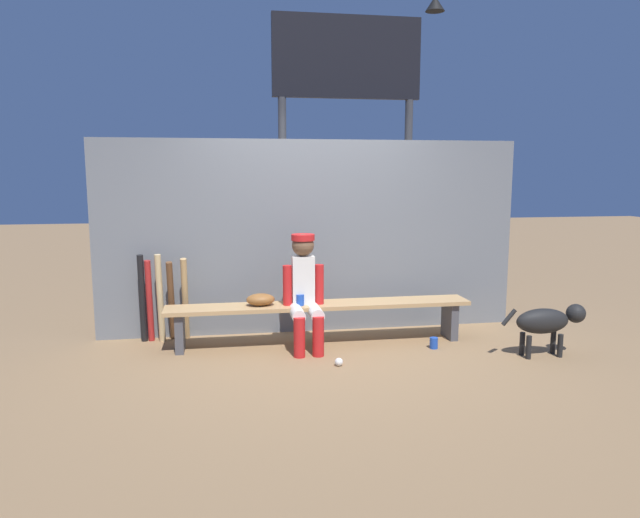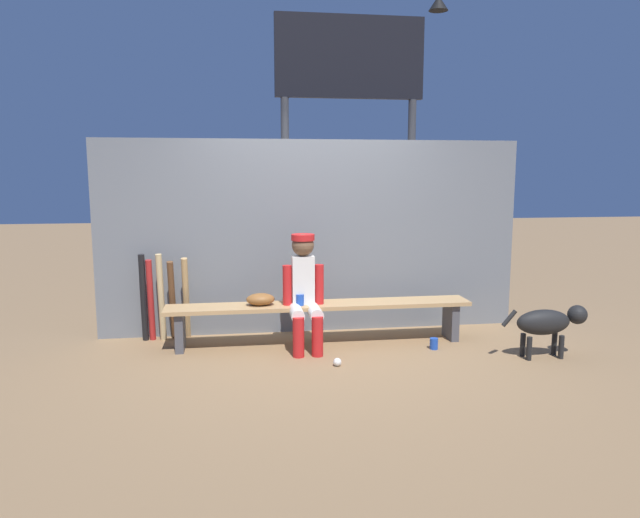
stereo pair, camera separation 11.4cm
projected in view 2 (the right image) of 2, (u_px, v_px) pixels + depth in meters
ground_plane at (320, 344)px, 5.88m from camera, size 30.00×30.00×0.00m
chainlink_fence at (313, 237)px, 6.23m from camera, size 4.55×0.03×2.07m
dugout_bench at (320, 311)px, 5.82m from camera, size 3.06×0.36×0.42m
player_seated at (304, 288)px, 5.65m from camera, size 0.41×0.55×1.13m
baseball_glove at (260, 299)px, 5.72m from camera, size 0.28×0.20×0.12m
bat_wood_tan at (186, 298)px, 5.98m from camera, size 0.07×0.25×0.87m
bat_wood_dark at (172, 300)px, 5.96m from camera, size 0.07×0.23×0.84m
bat_wood_natural at (161, 298)px, 5.91m from camera, size 0.09×0.14×0.91m
bat_aluminum_red at (151, 300)px, 5.93m from camera, size 0.07×0.14×0.85m
bat_aluminum_black at (144, 298)px, 5.91m from camera, size 0.06×0.14×0.91m
baseball at (337, 362)px, 5.20m from camera, size 0.07×0.07×0.07m
cup_on_ground at (434, 344)px, 5.70m from camera, size 0.08×0.08×0.11m
cup_on_bench at (300, 300)px, 5.72m from camera, size 0.08×0.08×0.11m
scoreboard at (354, 92)px, 7.18m from camera, size 2.13×0.27×3.86m
dog at (549, 322)px, 5.41m from camera, size 0.84×0.20×0.49m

